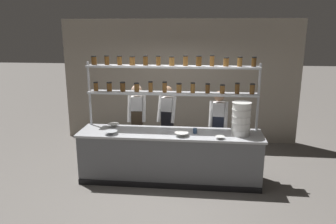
% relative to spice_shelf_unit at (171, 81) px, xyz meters
% --- Properties ---
extents(ground_plane, '(40.00, 40.00, 0.00)m').
position_rel_spice_shelf_unit_xyz_m(ground_plane, '(0.01, -0.33, -1.79)').
color(ground_plane, slate).
extents(back_wall, '(5.69, 0.12, 2.95)m').
position_rel_spice_shelf_unit_xyz_m(back_wall, '(0.01, 1.98, -0.32)').
color(back_wall, '#9E9384').
rests_on(back_wall, ground_plane).
extents(prep_counter, '(3.29, 0.76, 0.92)m').
position_rel_spice_shelf_unit_xyz_m(prep_counter, '(0.01, -0.33, -1.33)').
color(prep_counter, slate).
rests_on(prep_counter, ground_plane).
extents(spice_shelf_unit, '(3.17, 0.28, 2.27)m').
position_rel_spice_shelf_unit_xyz_m(spice_shelf_unit, '(0.00, 0.00, 0.00)').
color(spice_shelf_unit, '#B7BABF').
rests_on(spice_shelf_unit, ground_plane).
extents(chef_left, '(0.38, 0.30, 1.65)m').
position_rel_spice_shelf_unit_xyz_m(chef_left, '(-0.72, 0.35, -0.84)').
color(chef_left, black).
rests_on(chef_left, ground_plane).
extents(chef_center, '(0.39, 0.31, 1.63)m').
position_rel_spice_shelf_unit_xyz_m(chef_center, '(-0.12, 0.42, -0.86)').
color(chef_center, black).
rests_on(chef_center, ground_plane).
extents(chef_right, '(0.38, 0.29, 1.56)m').
position_rel_spice_shelf_unit_xyz_m(chef_right, '(0.89, 0.32, -0.90)').
color(chef_right, black).
rests_on(chef_right, ground_plane).
extents(container_stack, '(0.33, 0.33, 0.59)m').
position_rel_spice_shelf_unit_xyz_m(container_stack, '(1.24, -0.35, -0.58)').
color(container_stack, white).
rests_on(container_stack, prep_counter).
extents(prep_bowl_near_left, '(0.23, 0.23, 0.06)m').
position_rel_spice_shelf_unit_xyz_m(prep_bowl_near_left, '(-1.02, -0.55, -0.84)').
color(prep_bowl_near_left, '#B2B7BC').
rests_on(prep_bowl_near_left, prep_counter).
extents(prep_bowl_center_front, '(0.24, 0.24, 0.07)m').
position_rel_spice_shelf_unit_xyz_m(prep_bowl_center_front, '(0.23, -0.52, -0.84)').
color(prep_bowl_center_front, silver).
rests_on(prep_bowl_center_front, prep_counter).
extents(prep_bowl_center_back, '(0.16, 0.16, 0.04)m').
position_rel_spice_shelf_unit_xyz_m(prep_bowl_center_back, '(0.88, -0.60, -0.85)').
color(prep_bowl_center_back, silver).
rests_on(prep_bowl_center_back, prep_counter).
extents(prep_bowl_near_right, '(0.21, 0.21, 0.06)m').
position_rel_spice_shelf_unit_xyz_m(prep_bowl_near_right, '(-1.09, -0.10, -0.84)').
color(prep_bowl_near_right, silver).
rests_on(prep_bowl_near_right, prep_counter).
extents(serving_cup_front, '(0.07, 0.07, 0.09)m').
position_rel_spice_shelf_unit_xyz_m(serving_cup_front, '(0.45, -0.34, -0.83)').
color(serving_cup_front, '#334C70').
rests_on(serving_cup_front, prep_counter).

